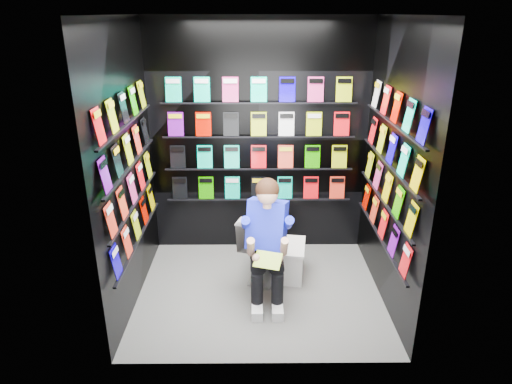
{
  "coord_description": "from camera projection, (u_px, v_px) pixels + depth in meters",
  "views": [
    {
      "loc": [
        -0.07,
        -3.89,
        2.62
      ],
      "look_at": [
        -0.04,
        0.15,
        1.02
      ],
      "focal_mm": 32.0,
      "sensor_mm": 36.0,
      "label": 1
    }
  ],
  "objects": [
    {
      "name": "held_comic",
      "position": [
        268.0,
        260.0,
        4.02
      ],
      "size": [
        0.27,
        0.21,
        0.1
      ],
      "primitive_type": "cube",
      "rotation": [
        -0.96,
        0.0,
        -0.31
      ],
      "color": "green",
      "rests_on": "reader"
    },
    {
      "name": "longbox",
      "position": [
        291.0,
        262.0,
        4.81
      ],
      "size": [
        0.3,
        0.47,
        0.33
      ],
      "primitive_type": "cube",
      "rotation": [
        0.0,
        0.0,
        -0.14
      ],
      "color": "silver",
      "rests_on": "floor"
    },
    {
      "name": "ceiling",
      "position": [
        261.0,
        15.0,
        3.63
      ],
      "size": [
        2.4,
        2.4,
        0.0
      ],
      "primitive_type": "plane",
      "color": "white",
      "rests_on": "floor"
    },
    {
      "name": "comics_left",
      "position": [
        130.0,
        169.0,
        4.1
      ],
      "size": [
        0.06,
        1.7,
        1.37
      ],
      "primitive_type": null,
      "color": "red",
      "rests_on": "wall_left"
    },
    {
      "name": "wall_right",
      "position": [
        393.0,
        169.0,
        4.11
      ],
      "size": [
        0.04,
        2.0,
        2.6
      ],
      "primitive_type": "cube",
      "color": "black",
      "rests_on": "floor"
    },
    {
      "name": "reader",
      "position": [
        267.0,
        226.0,
        4.29
      ],
      "size": [
        0.68,
        0.83,
        1.32
      ],
      "primitive_type": null,
      "rotation": [
        0.0,
        0.0,
        -0.31
      ],
      "color": "#020ED4",
      "rests_on": "toilet"
    },
    {
      "name": "wall_back",
      "position": [
        259.0,
        140.0,
        5.03
      ],
      "size": [
        2.4,
        0.04,
        2.6
      ],
      "primitive_type": "cube",
      "color": "black",
      "rests_on": "floor"
    },
    {
      "name": "comics_right",
      "position": [
        390.0,
        169.0,
        4.11
      ],
      "size": [
        0.06,
        1.7,
        1.37
      ],
      "primitive_type": null,
      "color": "red",
      "rests_on": "wall_right"
    },
    {
      "name": "longbox_lid",
      "position": [
        292.0,
        246.0,
        4.74
      ],
      "size": [
        0.33,
        0.5,
        0.03
      ],
      "primitive_type": "cube",
      "rotation": [
        0.0,
        0.0,
        -0.14
      ],
      "color": "silver",
      "rests_on": "longbox"
    },
    {
      "name": "toilet",
      "position": [
        265.0,
        243.0,
        4.78
      ],
      "size": [
        0.63,
        0.84,
        0.73
      ],
      "primitive_type": "imported",
      "rotation": [
        0.0,
        0.0,
        2.83
      ],
      "color": "white",
      "rests_on": "floor"
    },
    {
      "name": "wall_front",
      "position": [
        262.0,
        215.0,
        3.18
      ],
      "size": [
        2.4,
        0.04,
        2.6
      ],
      "primitive_type": "cube",
      "color": "black",
      "rests_on": "floor"
    },
    {
      "name": "floor",
      "position": [
        260.0,
        292.0,
        4.58
      ],
      "size": [
        2.4,
        2.4,
        0.0
      ],
      "primitive_type": "plane",
      "color": "#5D5D5A",
      "rests_on": "ground"
    },
    {
      "name": "comics_back",
      "position": [
        259.0,
        141.0,
        5.01
      ],
      "size": [
        2.1,
        0.06,
        1.37
      ],
      "primitive_type": null,
      "color": "red",
      "rests_on": "wall_back"
    },
    {
      "name": "wall_left",
      "position": [
        127.0,
        170.0,
        4.1
      ],
      "size": [
        0.04,
        2.0,
        2.6
      ],
      "primitive_type": "cube",
      "color": "black",
      "rests_on": "floor"
    }
  ]
}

